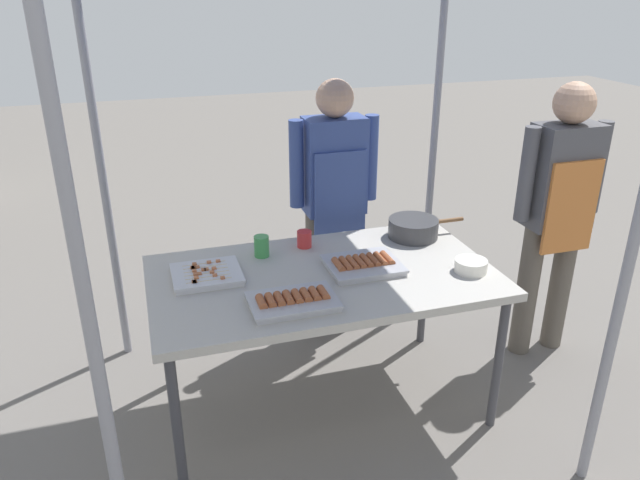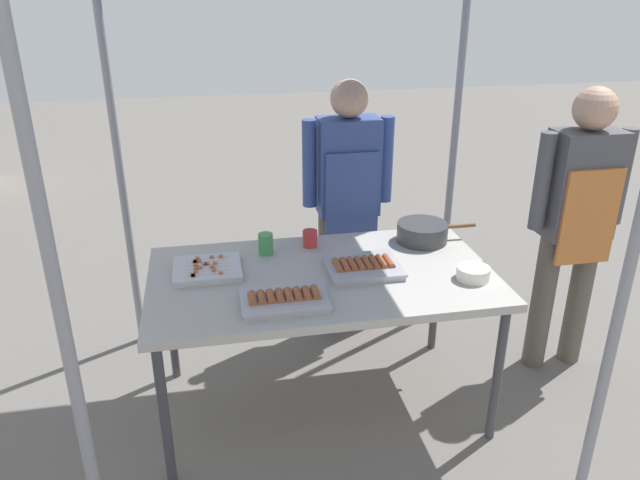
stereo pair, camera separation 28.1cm
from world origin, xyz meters
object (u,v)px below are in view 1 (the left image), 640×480
(cooking_wok, at_px, (414,227))
(stall_table, at_px, (323,284))
(tray_pork_links, at_px, (293,301))
(tray_grilled_sausages, at_px, (363,264))
(tray_meat_skewers, at_px, (207,275))
(customer_nearby, at_px, (558,203))
(drink_cup_near_edge, at_px, (262,246))
(drink_cup_by_wok, at_px, (305,239))
(condiment_bowl, at_px, (471,266))
(vendor_woman, at_px, (334,191))

(cooking_wok, bearing_deg, stall_table, -155.07)
(stall_table, bearing_deg, tray_pork_links, -130.51)
(tray_grilled_sausages, xyz_separation_m, tray_meat_skewers, (-0.72, 0.12, -0.00))
(tray_pork_links, relative_size, customer_nearby, 0.24)
(stall_table, xyz_separation_m, tray_meat_skewers, (-0.53, 0.12, 0.07))
(stall_table, distance_m, cooking_wok, 0.66)
(stall_table, height_order, customer_nearby, customer_nearby)
(drink_cup_near_edge, xyz_separation_m, drink_cup_by_wok, (0.24, 0.05, -0.01))
(condiment_bowl, bearing_deg, tray_meat_skewers, 165.98)
(tray_grilled_sausages, relative_size, cooking_wok, 0.81)
(stall_table, distance_m, vendor_woman, 0.79)
(tray_grilled_sausages, relative_size, customer_nearby, 0.22)
(drink_cup_near_edge, relative_size, drink_cup_by_wok, 1.23)
(tray_pork_links, xyz_separation_m, drink_cup_near_edge, (-0.02, 0.52, 0.03))
(drink_cup_by_wok, relative_size, vendor_woman, 0.06)
(tray_meat_skewers, xyz_separation_m, drink_cup_by_wok, (0.53, 0.20, 0.03))
(stall_table, xyz_separation_m, condiment_bowl, (0.67, -0.18, 0.08))
(tray_grilled_sausages, distance_m, customer_nearby, 1.18)
(tray_pork_links, bearing_deg, tray_meat_skewers, 130.79)
(stall_table, relative_size, customer_nearby, 1.03)
(stall_table, relative_size, tray_grilled_sausages, 4.66)
(cooking_wok, height_order, vendor_woman, vendor_woman)
(tray_meat_skewers, xyz_separation_m, vendor_woman, (0.81, 0.59, 0.13))
(tray_meat_skewers, xyz_separation_m, cooking_wok, (1.11, 0.16, 0.04))
(tray_pork_links, distance_m, vendor_woman, 1.09)
(stall_table, distance_m, tray_pork_links, 0.33)
(cooking_wok, relative_size, vendor_woman, 0.28)
(tray_pork_links, distance_m, drink_cup_near_edge, 0.52)
(tray_pork_links, bearing_deg, condiment_bowl, 4.26)
(tray_grilled_sausages, relative_size, tray_pork_links, 0.93)
(drink_cup_by_wok, xyz_separation_m, vendor_woman, (0.28, 0.39, 0.10))
(condiment_bowl, distance_m, drink_cup_by_wok, 0.83)
(cooking_wok, bearing_deg, tray_pork_links, -146.92)
(vendor_woman, relative_size, customer_nearby, 0.99)
(tray_pork_links, relative_size, condiment_bowl, 2.42)
(tray_grilled_sausages, bearing_deg, cooking_wok, 35.46)
(tray_grilled_sausages, distance_m, tray_pork_links, 0.47)
(tray_meat_skewers, height_order, tray_pork_links, tray_pork_links)
(drink_cup_near_edge, height_order, drink_cup_by_wok, drink_cup_near_edge)
(drink_cup_near_edge, bearing_deg, drink_cup_by_wok, 11.10)
(stall_table, bearing_deg, customer_nearby, 5.36)
(condiment_bowl, xyz_separation_m, drink_cup_by_wok, (-0.66, 0.50, 0.01))
(tray_pork_links, distance_m, cooking_wok, 0.95)
(condiment_bowl, relative_size, drink_cup_near_edge, 1.45)
(drink_cup_by_wok, bearing_deg, stall_table, -90.77)
(customer_nearby, bearing_deg, drink_cup_by_wok, 171.91)
(tray_meat_skewers, distance_m, vendor_woman, 1.01)
(drink_cup_near_edge, bearing_deg, tray_meat_skewers, -151.62)
(tray_pork_links, xyz_separation_m, condiment_bowl, (0.88, 0.07, 0.01))
(drink_cup_near_edge, bearing_deg, stall_table, -49.81)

